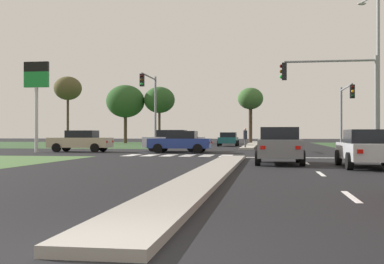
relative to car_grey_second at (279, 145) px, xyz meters
name	(u,v)px	position (x,y,z in m)	size (l,w,h in m)	color
ground_plane	(242,153)	(-2.28, 12.91, -0.81)	(200.00, 200.00, 0.00)	black
grass_verge_far_left	(47,144)	(-27.78, 37.41, -0.80)	(35.00, 35.00, 0.01)	#2D4C28
median_island_near	(211,173)	(-2.28, -6.09, -0.74)	(1.20, 22.00, 0.14)	gray
median_island_far	(253,144)	(-2.28, 37.91, -0.74)	(1.20, 36.00, 0.14)	#ADA89E
lane_dash_near	(351,197)	(1.22, -11.26, -0.80)	(0.14, 2.00, 0.01)	silver
lane_dash_second	(321,174)	(1.22, -5.26, -0.80)	(0.14, 2.00, 0.01)	silver
lane_dash_third	(307,163)	(1.22, 0.74, -0.80)	(0.14, 2.00, 0.01)	silver
stop_bar_near	(305,158)	(1.52, 5.91, -0.80)	(6.40, 0.50, 0.01)	silver
crosswalk_bar_near	(132,155)	(-8.68, 7.71, -0.80)	(0.70, 2.80, 0.01)	silver
crosswalk_bar_second	(150,155)	(-7.53, 7.71, -0.80)	(0.70, 2.80, 0.01)	silver
crosswalk_bar_third	(169,155)	(-6.38, 7.71, -0.80)	(0.70, 2.80, 0.01)	silver
crosswalk_bar_fourth	(188,156)	(-5.23, 7.71, -0.80)	(0.70, 2.80, 0.01)	silver
crosswalk_bar_fifth	(207,156)	(-4.08, 7.71, -0.80)	(0.70, 2.80, 0.01)	silver
crosswalk_bar_sixth	(226,156)	(-2.93, 7.71, -0.80)	(0.70, 2.80, 0.01)	silver
car_grey_second	(279,145)	(0.00, 0.00, 0.00)	(2.00, 4.28, 1.58)	slate
car_blue_third	(180,142)	(-6.44, 12.13, -0.04)	(4.30, 2.08, 1.50)	navy
car_teal_fourth	(228,139)	(-4.64, 31.49, -0.06)	(2.09, 4.34, 1.46)	#19565B
car_silver_fifth	(369,148)	(3.35, -1.87, -0.05)	(2.07, 4.54, 1.47)	#B7B7BC
car_white_sixth	(174,140)	(-7.45, 14.91, 0.00)	(4.53, 1.99, 1.59)	silver
car_beige_eighth	(81,141)	(-13.88, 12.74, -0.02)	(4.48, 1.99, 1.55)	#BCAD8E
traffic_signal_near_right	(340,87)	(3.39, 6.31, 3.05)	(5.25, 0.32, 5.54)	gray
traffic_signal_far_right	(345,104)	(5.32, 17.29, 2.73)	(0.32, 5.70, 5.02)	gray
traffic_signal_far_left	(151,98)	(-9.88, 17.81, 3.41)	(0.32, 4.91, 6.14)	gray
street_lamp_second	(377,65)	(6.26, 10.80, 4.79)	(1.04, 2.06, 10.10)	gray
pedestrian_at_median	(245,136)	(-2.41, 21.36, 0.34)	(0.34, 0.34, 1.66)	#4C4C4C
fuel_price_totem	(36,86)	(-16.60, 11.33, 3.86)	(1.80, 0.24, 6.38)	silver
treeline_near	(68,89)	(-27.50, 43.30, 6.66)	(3.78, 3.78, 9.14)	#423323
treeline_second	(125,101)	(-20.22, 46.17, 5.03)	(5.36, 5.36, 8.14)	#423323
treeline_third	(159,100)	(-15.38, 46.32, 5.19)	(4.29, 4.29, 7.85)	#423323
treeline_fourth	(250,99)	(-2.80, 46.18, 5.15)	(3.43, 3.43, 7.53)	#423323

